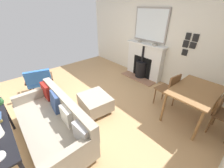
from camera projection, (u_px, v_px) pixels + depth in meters
ground_plane at (86, 104)px, 3.55m from camera, size 5.07×5.59×0.01m
wall_left at (152, 34)px, 4.29m from camera, size 0.12×5.59×2.81m
fireplace at (144, 63)px, 4.64m from camera, size 0.57×1.36×1.14m
mirror_over_mantel at (151, 25)px, 4.13m from camera, size 0.04×1.13×0.94m
mantel_bowl_near at (140, 41)px, 4.50m from camera, size 0.13×0.13×0.04m
mantel_bowl_far at (155, 45)px, 4.13m from camera, size 0.16×0.16×0.04m
sofa at (53, 123)px, 2.52m from camera, size 0.85×1.91×0.79m
ottoman at (95, 102)px, 3.22m from camera, size 0.69×0.78×0.40m
armchair_accent at (39, 80)px, 3.75m from camera, size 0.80×0.73×0.78m
dining_table at (195, 93)px, 2.81m from camera, size 1.16×0.77×0.74m
dining_chair_near_fireplace at (169, 88)px, 3.20m from camera, size 0.45×0.45×0.88m
dining_chair_by_back_wall at (223, 112)px, 2.54m from camera, size 0.42×0.42×0.83m
photo_gallery_row at (189, 43)px, 3.51m from camera, size 0.02×0.33×0.58m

